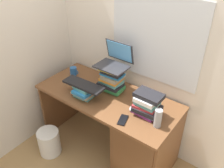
% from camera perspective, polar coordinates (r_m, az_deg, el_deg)
% --- Properties ---
extents(ground_plane, '(6.00, 6.00, 0.00)m').
position_cam_1_polar(ground_plane, '(2.86, -0.99, -14.57)').
color(ground_plane, '#9E7A4C').
extents(wall_back, '(6.00, 0.06, 2.60)m').
position_cam_1_polar(wall_back, '(2.36, 4.32, 12.88)').
color(wall_back, silver).
rests_on(wall_back, ground).
extents(wall_left, '(0.05, 6.00, 2.60)m').
position_cam_1_polar(wall_left, '(2.67, -16.45, 14.13)').
color(wall_left, beige).
rests_on(wall_left, ground).
extents(desk, '(1.44, 0.64, 0.72)m').
position_cam_1_polar(desk, '(2.41, 5.60, -12.43)').
color(desk, brown).
rests_on(desk, ground).
extents(book_stack_tall, '(0.26, 0.19, 0.28)m').
position_cam_1_polar(book_stack_tall, '(2.36, -0.07, 1.02)').
color(book_stack_tall, '#338C4C').
rests_on(book_stack_tall, desk).
extents(book_stack_keyboard_riser, '(0.21, 0.19, 0.12)m').
position_cam_1_polar(book_stack_keyboard_riser, '(2.34, -6.71, -1.73)').
color(book_stack_keyboard_riser, teal).
rests_on(book_stack_keyboard_riser, desk).
extents(book_stack_side, '(0.26, 0.21, 0.22)m').
position_cam_1_polar(book_stack_side, '(2.11, 8.40, -4.66)').
color(book_stack_side, '#8C338C').
rests_on(book_stack_side, desk).
extents(laptop, '(0.30, 0.27, 0.22)m').
position_cam_1_polar(laptop, '(2.30, 0.68, 5.69)').
color(laptop, '#2D2D33').
rests_on(laptop, book_stack_tall).
extents(keyboard, '(0.43, 0.16, 0.02)m').
position_cam_1_polar(keyboard, '(2.30, -6.82, -0.21)').
color(keyboard, black).
rests_on(keyboard, book_stack_keyboard_riser).
extents(computer_mouse, '(0.06, 0.10, 0.04)m').
position_cam_1_polar(computer_mouse, '(2.20, 5.10, -5.68)').
color(computer_mouse, '#A5A8AD').
rests_on(computer_mouse, desk).
extents(mug, '(0.11, 0.08, 0.09)m').
position_cam_1_polar(mug, '(2.72, -9.14, 3.07)').
color(mug, '#265999').
rests_on(mug, desk).
extents(water_bottle, '(0.06, 0.06, 0.17)m').
position_cam_1_polar(water_bottle, '(2.02, 10.88, -8.01)').
color(water_bottle, '#999EA5').
rests_on(water_bottle, desk).
extents(cell_phone, '(0.10, 0.15, 0.01)m').
position_cam_1_polar(cell_phone, '(2.09, 2.60, -8.55)').
color(cell_phone, black).
rests_on(cell_phone, desk).
extents(wastebasket, '(0.23, 0.23, 0.30)m').
position_cam_1_polar(wastebasket, '(2.78, -14.71, -13.23)').
color(wastebasket, silver).
rests_on(wastebasket, ground).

